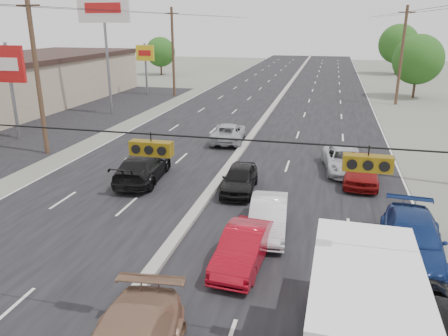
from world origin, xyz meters
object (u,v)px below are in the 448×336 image
Objects in this scene: queue_car_e at (362,170)px; utility_pole_right_c at (402,55)px; pole_sign_billboard at (104,16)px; tree_right_far at (399,44)px; queue_car_a at (239,179)px; tree_left_far at (160,52)px; queue_car_d at (412,240)px; utility_pole_left_b at (37,76)px; pole_sign_mid at (9,69)px; pole_sign_far at (145,57)px; oncoming_near at (142,168)px; box_truck at (360,314)px; queue_car_b at (268,217)px; queue_car_c at (344,161)px; utility_pole_left_c at (173,52)px; oncoming_far at (228,133)px; red_sedan at (243,248)px; tree_right_mid at (418,60)px.

utility_pole_right_c is at bearing 82.96° from queue_car_e.
pole_sign_billboard is 2.44× the size of queue_car_e.
queue_car_a is (-14.60, -58.75, -4.27)m from tree_right_far.
tree_left_far is 62.21m from queue_car_d.
utility_pole_left_b is at bearing -81.25° from pole_sign_billboard.
pole_sign_mid reaches higher than pole_sign_far.
pole_sign_mid is 1.34× the size of oncoming_near.
oncoming_near is at bearing 133.94° from box_truck.
utility_pole_right_c is 30.20m from tree_right_far.
tree_right_far is 64.43m from queue_car_d.
tree_right_far is at bearing 74.26° from queue_car_b.
utility_pole_left_b is 1.67× the size of pole_sign_far.
tree_left_far is at bearing 103.19° from pole_sign_billboard.
pole_sign_far reaches higher than box_truck.
pole_sign_far is at bearing 126.09° from queue_car_c.
utility_pole_left_c is 40.34m from queue_car_d.
pole_sign_billboard is at bearing 130.32° from queue_car_a.
pole_sign_billboard is at bearing 126.07° from queue_car_b.
queue_car_a reaches higher than oncoming_far.
queue_car_e reaches higher than queue_car_a.
queue_car_b is at bearing -116.30° from queue_car_e.
utility_pole_left_c is 2.42× the size of red_sedan.
utility_pole_left_c is 12.73m from pole_sign_billboard.
red_sedan reaches higher than oncoming_far.
box_truck reaches higher than oncoming_far.
tree_left_far reaches higher than queue_car_c.
queue_car_a is at bearing -111.95° from tree_right_mid.
queue_car_a is (-1.60, 7.05, 0.01)m from red_sedan.
tree_right_far is (30.50, 42.00, -3.91)m from pole_sign_billboard.
utility_pole_left_c is at bearing -169.70° from tree_right_mid.
queue_car_a is 9.95m from oncoming_far.
utility_pole_right_c reaches higher than pole_sign_mid.
queue_car_b is (-3.20, 7.12, -1.00)m from box_truck.
oncoming_far is (14.60, -19.20, -3.73)m from pole_sign_far.
queue_car_a is 0.83× the size of oncoming_far.
tree_left_far reaches higher than pole_sign_far.
oncoming_near is at bearing -120.30° from utility_pole_right_c.
queue_car_c is 0.98× the size of oncoming_far.
tree_right_mid is 45.97m from box_truck.
pole_sign_billboard is 33.27m from tree_left_far.
queue_car_c is (23.70, -2.16, -4.45)m from pole_sign_mid.
tree_right_mid is at bearing 85.78° from queue_car_d.
tree_right_mid is (2.50, 5.00, -0.77)m from utility_pole_right_c.
tree_left_far is 52.76m from queue_car_c.
tree_right_mid is 1.36× the size of oncoming_near.
oncoming_far is (-4.40, 16.60, -0.00)m from red_sedan.
box_truck is at bearing 105.22° from oncoming_far.
red_sedan is at bearing -111.21° from queue_car_e.
utility_pole_left_c is 27.96m from tree_right_mid.
tree_right_mid is 1.50× the size of queue_car_c.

